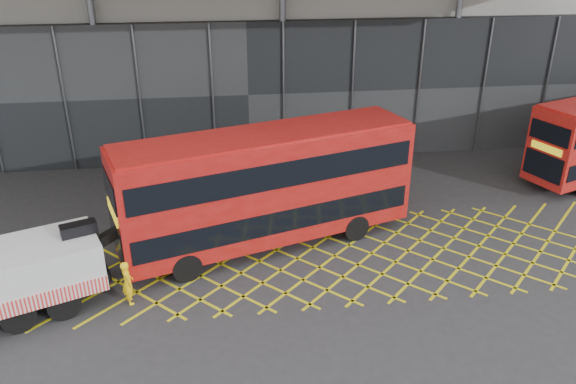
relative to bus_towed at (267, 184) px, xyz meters
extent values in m
plane|color=#2C2C2F|center=(-2.10, -1.42, -2.84)|extent=(120.00, 120.00, 0.00)
cube|color=yellow|center=(-6.90, -1.42, -2.84)|extent=(7.16, 7.16, 0.01)
cube|color=yellow|center=(-6.90, -1.42, -2.84)|extent=(7.16, 7.16, 0.01)
cube|color=yellow|center=(-5.30, -1.42, -2.84)|extent=(7.16, 7.16, 0.01)
cube|color=yellow|center=(-5.30, -1.42, -2.84)|extent=(7.16, 7.16, 0.01)
cube|color=yellow|center=(-3.70, -1.42, -2.84)|extent=(7.16, 7.16, 0.01)
cube|color=yellow|center=(-3.70, -1.42, -2.84)|extent=(7.16, 7.16, 0.01)
cube|color=yellow|center=(-2.10, -1.42, -2.84)|extent=(7.16, 7.16, 0.01)
cube|color=yellow|center=(-2.10, -1.42, -2.84)|extent=(7.16, 7.16, 0.01)
cube|color=yellow|center=(-0.50, -1.42, -2.84)|extent=(7.16, 7.16, 0.01)
cube|color=yellow|center=(-0.50, -1.42, -2.84)|extent=(7.16, 7.16, 0.01)
cube|color=yellow|center=(1.10, -1.42, -2.84)|extent=(7.16, 7.16, 0.01)
cube|color=yellow|center=(1.10, -1.42, -2.84)|extent=(7.16, 7.16, 0.01)
cube|color=yellow|center=(2.70, -1.42, -2.84)|extent=(7.16, 7.16, 0.01)
cube|color=yellow|center=(2.70, -1.42, -2.84)|extent=(7.16, 7.16, 0.01)
cube|color=yellow|center=(4.30, -1.42, -2.84)|extent=(7.16, 7.16, 0.01)
cube|color=yellow|center=(4.30, -1.42, -2.84)|extent=(7.16, 7.16, 0.01)
cube|color=yellow|center=(5.90, -1.42, -2.84)|extent=(7.16, 7.16, 0.01)
cube|color=yellow|center=(5.90, -1.42, -2.84)|extent=(7.16, 7.16, 0.01)
cube|color=yellow|center=(7.50, -1.42, -2.84)|extent=(7.16, 7.16, 0.01)
cube|color=yellow|center=(7.50, -1.42, -2.84)|extent=(7.16, 7.16, 0.01)
cube|color=yellow|center=(9.10, -1.42, -2.84)|extent=(7.16, 7.16, 0.01)
cube|color=yellow|center=(9.10, -1.42, -2.84)|extent=(7.16, 7.16, 0.01)
cube|color=yellow|center=(10.70, -1.42, -2.84)|extent=(7.16, 7.16, 0.01)
cube|color=yellow|center=(10.70, -1.42, -2.84)|extent=(7.16, 7.16, 0.01)
cube|color=yellow|center=(12.30, -1.42, -2.84)|extent=(7.16, 7.16, 0.01)
cube|color=yellow|center=(12.30, -1.42, -2.84)|extent=(7.16, 7.16, 0.01)
cube|color=black|center=(-0.10, 10.28, 1.16)|extent=(55.00, 0.80, 8.00)
cylinder|color=#595B60|center=(-8.10, 10.08, 2.16)|extent=(0.36, 0.36, 10.00)
cylinder|color=#595B60|center=(1.90, 10.08, 2.16)|extent=(0.36, 0.36, 10.00)
cylinder|color=#595B60|center=(11.90, 10.08, 2.16)|extent=(0.36, 0.36, 10.00)
cube|color=silver|center=(-9.58, -3.86, -1.11)|extent=(7.00, 4.85, 1.67)
cube|color=red|center=(-9.08, -5.10, -1.74)|extent=(6.04, 2.48, 0.58)
cube|color=black|center=(-7.05, -2.84, -0.12)|extent=(1.36, 0.95, 0.52)
cube|color=black|center=(-6.08, -2.45, -0.64)|extent=(2.26, 1.19, 1.13)
cylinder|color=black|center=(-7.61, -4.25, -2.27)|extent=(1.20, 0.77, 1.15)
cylinder|color=black|center=(-8.43, -2.21, -2.27)|extent=(1.20, 0.77, 1.15)
cube|color=#9E0F0C|center=(0.01, 0.00, -0.04)|extent=(12.83, 6.56, 4.42)
cube|color=black|center=(0.01, 0.00, -1.07)|extent=(12.37, 6.46, 0.97)
cube|color=black|center=(0.01, 0.00, 0.98)|extent=(12.37, 6.46, 1.08)
cube|color=black|center=(-5.98, -1.90, -1.02)|extent=(0.83, 2.46, 1.48)
cube|color=black|center=(-5.98, -1.90, 0.98)|extent=(0.83, 2.46, 1.08)
cube|color=yellow|center=(-5.99, -1.90, 0.06)|extent=(0.67, 1.96, 0.40)
cube|color=#9E0F0C|center=(0.01, 0.00, 2.21)|extent=(12.52, 6.26, 0.14)
cylinder|color=black|center=(-3.40, -2.44, -2.25)|extent=(1.23, 0.68, 1.19)
cylinder|color=black|center=(-4.18, 0.04, -2.25)|extent=(1.23, 0.68, 1.19)
cylinder|color=black|center=(3.88, -0.14, -2.25)|extent=(1.23, 0.68, 1.19)
cylinder|color=black|center=(3.09, 2.35, -2.25)|extent=(1.23, 0.68, 1.19)
cube|color=black|center=(14.38, 3.17, -1.23)|extent=(0.85, 2.14, 1.31)
cube|color=black|center=(14.38, 3.17, 0.54)|extent=(0.85, 2.14, 0.96)
cube|color=yellow|center=(14.37, 3.17, -0.27)|extent=(0.68, 1.71, 0.35)
cylinder|color=black|center=(15.89, 4.94, -2.32)|extent=(1.09, 0.65, 1.05)
imported|color=yellow|center=(-5.46, -3.63, -1.97)|extent=(0.63, 0.75, 1.74)
camera|label=1|loc=(-1.88, -21.30, 9.63)|focal=35.00mm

